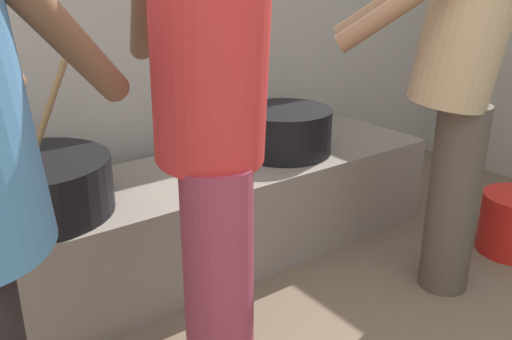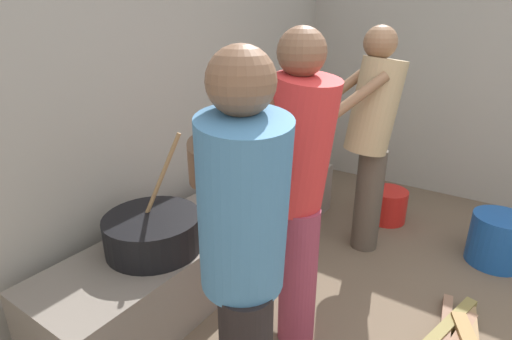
% 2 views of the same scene
% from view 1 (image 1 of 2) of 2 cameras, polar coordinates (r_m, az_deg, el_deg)
% --- Properties ---
extents(block_enclosure_rear, '(5.28, 0.20, 2.02)m').
position_cam_1_polar(block_enclosure_rear, '(2.65, -18.54, 13.31)').
color(block_enclosure_rear, '#9E998E').
rests_on(block_enclosure_rear, ground_plane).
extents(hearth_ledge, '(2.55, 0.60, 0.44)m').
position_cam_1_polar(hearth_ledge, '(2.49, -7.84, -5.39)').
color(hearth_ledge, slate).
rests_on(hearth_ledge, ground_plane).
extents(cooking_pot_main, '(0.54, 0.54, 0.66)m').
position_cam_1_polar(cooking_pot_main, '(2.16, -21.45, -1.60)').
color(cooking_pot_main, black).
rests_on(cooking_pot_main, hearth_ledge).
extents(cooking_pot_secondary, '(0.44, 0.44, 0.21)m').
position_cam_1_polar(cooking_pot_secondary, '(2.66, 2.91, 3.98)').
color(cooking_pot_secondary, black).
rests_on(cooking_pot_secondary, hearth_ledge).
extents(cook_in_red_shirt, '(0.54, 0.75, 1.65)m').
position_cam_1_polar(cook_in_red_shirt, '(1.47, -4.55, 6.37)').
color(cook_in_red_shirt, '#8C3347').
rests_on(cook_in_red_shirt, ground_plane).
extents(cook_in_tan_shirt, '(0.71, 0.69, 1.63)m').
position_cam_1_polar(cook_in_tan_shirt, '(2.24, 20.13, 9.94)').
color(cook_in_tan_shirt, '#4C4238').
rests_on(cook_in_tan_shirt, ground_plane).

